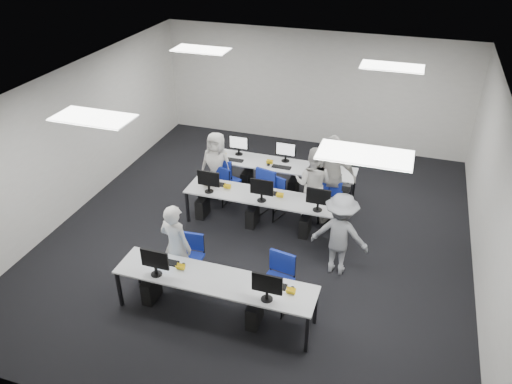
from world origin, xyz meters
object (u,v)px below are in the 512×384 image
(student_0, at_px, (176,246))
(photographer, at_px, (340,234))
(desk_front, at_px, (215,281))
(chair_2, at_px, (219,189))
(chair_5, at_px, (229,187))
(student_1, at_px, (313,184))
(desk_mid, at_px, (264,198))
(student_2, at_px, (217,165))
(chair_7, at_px, (319,201))
(chair_3, at_px, (272,204))
(student_3, at_px, (330,176))
(chair_0, at_px, (191,266))
(chair_4, at_px, (330,210))
(chair_6, at_px, (270,193))
(chair_1, at_px, (277,291))

(student_0, xyz_separation_m, photographer, (2.53, 1.21, -0.01))
(desk_front, relative_size, chair_2, 3.53)
(chair_5, distance_m, student_1, 2.00)
(desk_mid, distance_m, student_2, 1.62)
(desk_mid, height_order, student_0, student_0)
(chair_7, bearing_deg, student_1, -118.39)
(chair_2, xyz_separation_m, student_2, (-0.12, 0.20, 0.47))
(chair_3, distance_m, student_3, 1.33)
(chair_0, xyz_separation_m, chair_2, (-0.50, 2.60, 0.02))
(chair_4, relative_size, student_0, 0.52)
(chair_3, distance_m, chair_6, 0.37)
(chair_2, height_order, photographer, photographer)
(desk_front, distance_m, chair_3, 3.09)
(chair_1, relative_size, chair_4, 1.14)
(student_1, bearing_deg, student_0, 62.38)
(chair_3, xyz_separation_m, chair_7, (0.91, 0.46, -0.00))
(chair_0, height_order, student_0, student_0)
(chair_3, xyz_separation_m, student_0, (-0.92, -2.57, 0.53))
(chair_1, xyz_separation_m, student_0, (-1.75, -0.01, 0.50))
(desk_front, distance_m, student_3, 3.66)
(desk_mid, xyz_separation_m, student_0, (-0.88, -2.11, 0.12))
(student_0, height_order, student_2, student_0)
(chair_6, bearing_deg, chair_5, -168.45)
(student_0, distance_m, student_3, 3.60)
(chair_1, distance_m, chair_3, 2.70)
(desk_front, distance_m, student_1, 3.35)
(student_0, bearing_deg, student_1, -110.14)
(chair_0, bearing_deg, chair_4, 48.33)
(chair_0, relative_size, student_2, 0.56)
(chair_1, distance_m, student_0, 1.82)
(chair_0, xyz_separation_m, student_2, (-0.62, 2.80, 0.49))
(student_0, distance_m, student_1, 3.25)
(desk_front, xyz_separation_m, chair_4, (1.22, 3.24, -0.42))
(chair_6, bearing_deg, chair_1, -57.60)
(chair_4, bearing_deg, photographer, -71.41)
(desk_front, bearing_deg, chair_3, 89.42)
(desk_mid, xyz_separation_m, photographer, (1.64, -0.90, 0.10))
(student_2, bearing_deg, desk_mid, -28.45)
(chair_2, distance_m, chair_3, 1.29)
(chair_1, bearing_deg, chair_3, 117.55)
(chair_0, bearing_deg, chair_6, 72.71)
(chair_0, bearing_deg, student_1, 54.28)
(chair_2, relative_size, chair_5, 1.11)
(chair_7, distance_m, student_3, 0.67)
(chair_2, relative_size, chair_7, 1.09)
(chair_2, relative_size, student_1, 0.56)
(desk_front, height_order, student_0, student_0)
(student_2, height_order, student_3, student_3)
(student_0, bearing_deg, chair_6, -93.11)
(chair_2, distance_m, chair_4, 2.45)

